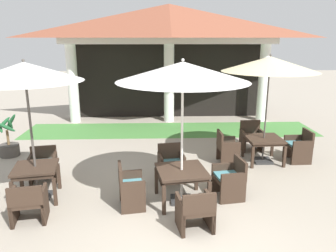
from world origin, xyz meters
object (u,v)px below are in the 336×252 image
(patio_table_mid_left, at_px, (264,141))
(patio_chair_mid_left_west, at_px, (227,148))
(patio_table_near_foreground, at_px, (36,171))
(patio_chair_mid_right_east, at_px, (230,179))
(patio_chair_near_foreground_north, at_px, (43,165))
(patio_chair_mid_right_south, at_px, (195,210))
(potted_palm_left_edge, at_px, (9,145))
(patio_chair_mid_left_north, at_px, (251,137))
(patio_chair_mid_left_east, at_px, (299,146))
(patio_umbrella_mid_right, at_px, (183,73))
(terracotta_urn, at_px, (248,137))
(patio_chair_near_foreground_south, at_px, (28,202))
(patio_table_mid_right, at_px, (182,174))
(patio_chair_mid_right_west, at_px, (130,187))
(patio_umbrella_mid_left, at_px, (270,65))
(patio_umbrella_near_foreground, at_px, (25,73))
(patio_chair_mid_right_north, at_px, (171,164))

(patio_table_mid_left, relative_size, patio_chair_mid_left_west, 1.08)
(patio_table_near_foreground, bearing_deg, patio_chair_mid_right_east, -1.02)
(patio_table_near_foreground, relative_size, patio_chair_near_foreground_north, 1.25)
(patio_chair_near_foreground_north, height_order, patio_chair_mid_right_south, patio_chair_near_foreground_north)
(patio_table_near_foreground, distance_m, potted_palm_left_edge, 3.21)
(patio_chair_mid_right_south, bearing_deg, patio_chair_mid_left_north, 53.34)
(patio_chair_mid_left_east, xyz_separation_m, patio_umbrella_mid_right, (-3.44, -2.22, 2.27))
(patio_table_near_foreground, height_order, terracotta_urn, patio_table_near_foreground)
(patio_chair_near_foreground_north, distance_m, patio_chair_mid_left_east, 6.75)
(patio_umbrella_mid_right, bearing_deg, patio_chair_near_foreground_north, 160.12)
(patio_table_mid_left, distance_m, patio_chair_mid_left_west, 1.04)
(patio_chair_near_foreground_north, xyz_separation_m, patio_chair_mid_right_south, (3.39, -2.22, -0.01))
(patio_chair_mid_right_south, bearing_deg, patio_table_mid_left, 46.03)
(patio_chair_near_foreground_south, distance_m, patio_table_mid_right, 2.98)
(patio_table_mid_right, height_order, patio_chair_mid_right_south, patio_chair_mid_right_south)
(patio_table_mid_right, relative_size, patio_chair_mid_right_east, 1.30)
(patio_chair_near_foreground_north, bearing_deg, potted_palm_left_edge, -58.42)
(patio_chair_near_foreground_south, xyz_separation_m, patio_chair_mid_left_west, (4.30, 2.83, 0.03))
(patio_table_mid_right, xyz_separation_m, patio_chair_mid_right_west, (-1.06, -0.17, -0.21))
(patio_chair_mid_left_north, bearing_deg, patio_chair_mid_left_east, 134.89)
(patio_chair_mid_left_east, xyz_separation_m, potted_palm_left_edge, (-8.24, 0.71, -0.10))
(patio_chair_mid_right_east, xyz_separation_m, patio_chair_mid_right_west, (-2.11, -0.34, 0.00))
(patio_umbrella_mid_left, distance_m, potted_palm_left_edge, 7.63)
(patio_chair_mid_left_east, bearing_deg, patio_umbrella_mid_right, 120.93)
(patio_chair_near_foreground_south, xyz_separation_m, patio_chair_mid_right_south, (3.06, -0.37, -0.00))
(patio_chair_near_foreground_south, relative_size, patio_chair_mid_right_west, 0.88)
(patio_chair_mid_left_east, xyz_separation_m, patio_chair_mid_left_west, (-2.04, -0.07, -0.00))
(patio_umbrella_mid_right, bearing_deg, patio_umbrella_near_foreground, 175.45)
(terracotta_urn, bearing_deg, patio_umbrella_mid_left, -93.14)
(patio_table_mid_left, relative_size, patio_umbrella_mid_right, 0.32)
(potted_palm_left_edge, distance_m, terracotta_urn, 7.40)
(patio_umbrella_mid_right, height_order, patio_chair_mid_right_west, patio_umbrella_mid_right)
(patio_chair_mid_left_east, bearing_deg, patio_umbrella_near_foreground, 105.03)
(patio_chair_mid_left_east, xyz_separation_m, patio_chair_mid_right_north, (-3.61, -1.16, -0.01))
(patio_table_near_foreground, height_order, potted_palm_left_edge, potted_palm_left_edge)
(patio_table_near_foreground, height_order, patio_chair_mid_right_east, patio_chair_mid_right_east)
(patio_umbrella_mid_left, xyz_separation_m, patio_umbrella_mid_right, (-2.42, -2.19, 0.04))
(patio_chair_mid_left_north, bearing_deg, patio_chair_mid_right_west, 42.53)
(patio_chair_mid_left_north, height_order, patio_chair_mid_right_west, patio_chair_mid_right_west)
(patio_chair_mid_left_east, bearing_deg, potted_palm_left_edge, 83.21)
(patio_chair_near_foreground_south, bearing_deg, patio_chair_mid_right_south, -17.14)
(patio_table_near_foreground, relative_size, patio_table_mid_left, 1.05)
(patio_table_near_foreground, xyz_separation_m, patio_chair_mid_right_east, (4.11, -0.07, -0.21))
(patio_umbrella_near_foreground, height_order, patio_chair_mid_right_west, patio_umbrella_near_foreground)
(patio_umbrella_near_foreground, relative_size, terracotta_urn, 7.87)
(patio_chair_mid_right_north, relative_size, patio_chair_mid_right_east, 1.02)
(patio_table_mid_right, distance_m, patio_chair_mid_right_west, 1.09)
(patio_umbrella_mid_left, height_order, patio_chair_mid_right_north, patio_umbrella_mid_left)
(patio_chair_near_foreground_north, height_order, patio_umbrella_mid_right, patio_umbrella_mid_right)
(patio_chair_mid_left_north, relative_size, patio_chair_mid_right_north, 1.00)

